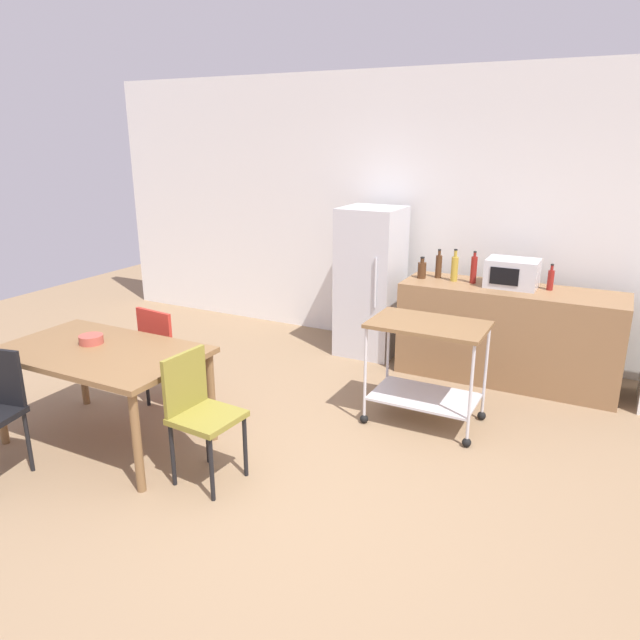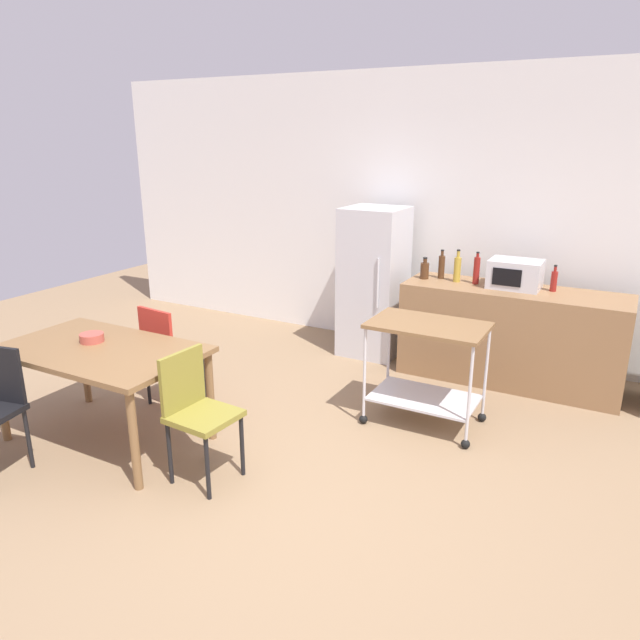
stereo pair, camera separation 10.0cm
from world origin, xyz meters
TOP-DOWN VIEW (x-y plane):
  - ground_plane at (0.00, 0.00)m, footprint 12.00×12.00m
  - back_wall at (0.00, 3.20)m, footprint 8.40×0.12m
  - kitchen_counter at (0.90, 2.60)m, footprint 2.00×0.64m
  - dining_table at (-1.55, -0.04)m, footprint 1.50×0.90m
  - chair_red at (-1.55, 0.66)m, footprint 0.44×0.44m
  - chair_olive at (-0.59, -0.11)m, footprint 0.43×0.43m
  - refrigerator at (-0.55, 2.70)m, footprint 0.60×0.63m
  - kitchen_cart at (0.49, 1.38)m, footprint 0.91×0.57m
  - bottle_soy_sauce at (0.03, 2.60)m, footprint 0.08×0.08m
  - bottle_sparkling_water at (0.17, 2.69)m, footprint 0.06×0.06m
  - bottle_wine at (0.34, 2.63)m, footprint 0.07×0.07m
  - bottle_vinegar at (0.53, 2.63)m, footprint 0.06×0.06m
  - microwave at (0.88, 2.65)m, footprint 0.46×0.35m
  - bottle_olive_oil at (1.21, 2.69)m, footprint 0.06×0.06m
  - fruit_bowl at (-1.71, 0.03)m, footprint 0.18×0.18m

SIDE VIEW (x-z plane):
  - ground_plane at x=0.00m, z-range 0.00..0.00m
  - kitchen_counter at x=0.90m, z-range 0.00..0.90m
  - chair_red at x=-1.55m, z-range 0.07..0.96m
  - chair_olive at x=-0.59m, z-range 0.07..0.96m
  - kitchen_cart at x=0.49m, z-range 0.15..1.00m
  - dining_table at x=-1.55m, z-range 0.30..1.05m
  - refrigerator at x=-0.55m, z-range 0.00..1.55m
  - fruit_bowl at x=-1.71m, z-range 0.75..0.81m
  - bottle_soy_sauce at x=0.03m, z-range 0.88..1.09m
  - bottle_olive_oil at x=1.21m, z-range 0.88..1.12m
  - bottle_sparkling_water at x=0.17m, z-range 0.88..1.16m
  - bottle_wine at x=0.34m, z-range 0.87..1.18m
  - microwave at x=0.88m, z-range 0.90..1.16m
  - bottle_vinegar at x=0.53m, z-range 0.88..1.19m
  - back_wall at x=0.00m, z-range 0.00..2.90m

